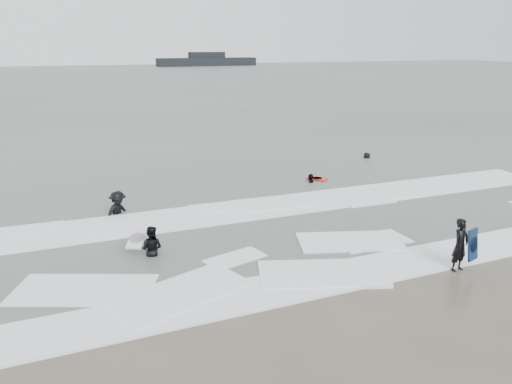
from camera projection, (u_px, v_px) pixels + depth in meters
name	position (u px, v px, depth m)	size (l,w,h in m)	color
ground	(319.00, 271.00, 14.95)	(320.00, 320.00, 0.00)	brown
sea	(93.00, 83.00, 86.00)	(320.00, 320.00, 0.00)	#47544C
surfer_centre	(457.00, 270.00, 15.03)	(0.60, 0.39, 1.64)	black
surfer_wading	(152.00, 256.00, 16.03)	(0.76, 0.59, 1.55)	black
surfer_breaker	(119.00, 215.00, 19.84)	(1.19, 0.68, 1.84)	black
surfer_right_near	(311.00, 183.00, 24.44)	(0.95, 0.39, 1.62)	black
surfer_right_far	(367.00, 159.00, 29.62)	(0.74, 0.48, 1.52)	black
surf_foam	(269.00, 229.00, 18.22)	(30.03, 9.06, 0.09)	white
bodyboards	(305.00, 213.00, 18.55)	(10.70, 11.52, 1.25)	#0D1F3F
vessel_horizon	(207.00, 61.00, 155.08)	(30.89, 5.52, 4.19)	black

